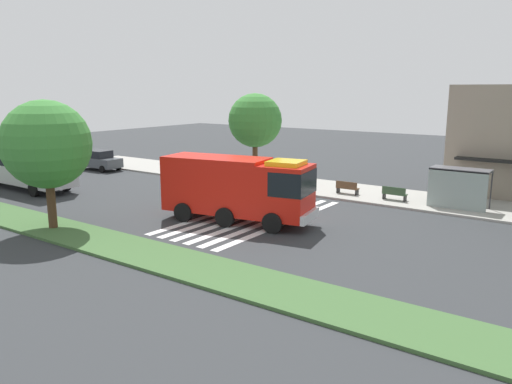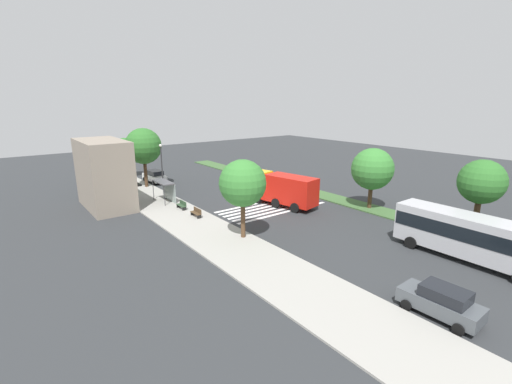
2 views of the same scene
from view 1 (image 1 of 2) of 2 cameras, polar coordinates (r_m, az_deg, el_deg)
The scene contains 12 objects.
ground_plane at distance 28.36m, azimuth 3.26°, elevation -3.48°, with size 120.00×120.00×0.00m, color #2D3033.
sidewalk at distance 36.84m, azimuth 11.49°, elevation -0.04°, with size 60.00×5.76×0.14m, color #9E9B93.
median_strip at distance 21.96m, azimuth -8.78°, elevation -7.99°, with size 60.00×3.00×0.14m, color #3D6033.
crosswalk at distance 29.54m, azimuth -0.31°, elevation -2.83°, with size 4.95×12.56×0.01m.
fire_truck at distance 27.86m, azimuth -1.75°, elevation 0.65°, with size 9.04×4.09×3.69m.
parked_car_west at distance 48.68m, azimuth -17.45°, elevation 3.50°, with size 4.39×2.12×1.83m.
transit_bus at distance 41.87m, azimuth -25.43°, elevation 3.28°, with size 10.95×2.88×3.55m.
bus_stop_shelter at distance 33.15m, azimuth 22.15°, elevation 1.22°, with size 3.50×1.40×2.46m.
bench_near_shelter at distance 34.47m, azimuth 15.52°, elevation -0.16°, with size 1.60×0.50×0.90m.
bench_west_of_shelter at distance 35.75m, azimuth 10.37°, elevation 0.50°, with size 1.60×0.50×0.90m.
sidewalk_tree_far_west at distance 38.41m, azimuth -0.11°, elevation 8.14°, with size 4.09×4.09×6.96m.
median_tree_west at distance 28.18m, azimuth -22.81°, elevation 5.01°, with size 4.61×4.61×6.76m.
Camera 1 is at (14.58, -23.17, 7.42)m, focal length 35.03 mm.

